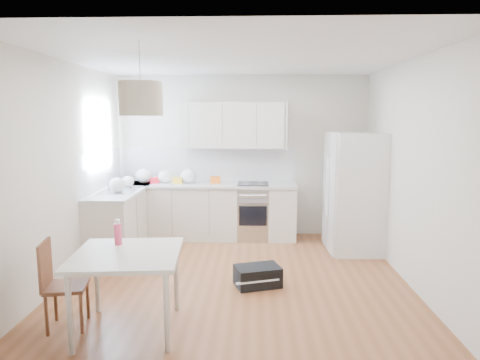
# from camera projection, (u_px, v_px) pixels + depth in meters

# --- Properties ---
(floor) EXTENTS (4.20, 4.20, 0.00)m
(floor) POSITION_uv_depth(u_px,v_px,m) (236.00, 278.00, 5.40)
(floor) COLOR brown
(floor) RESTS_ON ground
(ceiling) EXTENTS (4.20, 4.20, 0.00)m
(ceiling) POSITION_uv_depth(u_px,v_px,m) (236.00, 58.00, 5.01)
(ceiling) COLOR white
(ceiling) RESTS_ON wall_back
(wall_back) EXTENTS (4.20, 0.00, 4.20)m
(wall_back) POSITION_uv_depth(u_px,v_px,m) (242.00, 156.00, 7.28)
(wall_back) COLOR beige
(wall_back) RESTS_ON floor
(wall_left) EXTENTS (0.00, 4.20, 4.20)m
(wall_left) POSITION_uv_depth(u_px,v_px,m) (67.00, 171.00, 5.28)
(wall_left) COLOR beige
(wall_left) RESTS_ON floor
(wall_right) EXTENTS (0.00, 4.20, 4.20)m
(wall_right) POSITION_uv_depth(u_px,v_px,m) (411.00, 173.00, 5.13)
(wall_right) COLOR beige
(wall_right) RESTS_ON floor
(window_glassblock) EXTENTS (0.02, 1.00, 1.00)m
(window_glassblock) POSITION_uv_depth(u_px,v_px,m) (99.00, 135.00, 6.35)
(window_glassblock) COLOR #BFE0F9
(window_glassblock) RESTS_ON wall_left
(cabinets_back) EXTENTS (3.00, 0.60, 0.88)m
(cabinets_back) POSITION_uv_depth(u_px,v_px,m) (205.00, 212.00, 7.14)
(cabinets_back) COLOR beige
(cabinets_back) RESTS_ON floor
(cabinets_left) EXTENTS (0.60, 1.80, 0.88)m
(cabinets_left) POSITION_uv_depth(u_px,v_px,m) (123.00, 220.00, 6.59)
(cabinets_left) COLOR beige
(cabinets_left) RESTS_ON floor
(counter_back) EXTENTS (3.02, 0.64, 0.04)m
(counter_back) POSITION_uv_depth(u_px,v_px,m) (205.00, 185.00, 7.07)
(counter_back) COLOR #A7A9AC
(counter_back) RESTS_ON cabinets_back
(counter_left) EXTENTS (0.64, 1.82, 0.04)m
(counter_left) POSITION_uv_depth(u_px,v_px,m) (122.00, 191.00, 6.52)
(counter_left) COLOR #A7A9AC
(counter_left) RESTS_ON cabinets_left
(backsplash_back) EXTENTS (3.00, 0.01, 0.58)m
(backsplash_back) POSITION_uv_depth(u_px,v_px,m) (207.00, 164.00, 7.32)
(backsplash_back) COLOR white
(backsplash_back) RESTS_ON wall_back
(backsplash_left) EXTENTS (0.01, 1.80, 0.58)m
(backsplash_left) POSITION_uv_depth(u_px,v_px,m) (102.00, 170.00, 6.48)
(backsplash_left) COLOR white
(backsplash_left) RESTS_ON wall_left
(upper_cabinets) EXTENTS (1.70, 0.32, 0.75)m
(upper_cabinets) POSITION_uv_depth(u_px,v_px,m) (232.00, 125.00, 7.05)
(upper_cabinets) COLOR beige
(upper_cabinets) RESTS_ON wall_back
(range_oven) EXTENTS (0.50, 0.61, 0.88)m
(range_oven) POSITION_uv_depth(u_px,v_px,m) (253.00, 212.00, 7.11)
(range_oven) COLOR #B8BABD
(range_oven) RESTS_ON floor
(sink) EXTENTS (0.50, 0.80, 0.16)m
(sink) POSITION_uv_depth(u_px,v_px,m) (121.00, 190.00, 6.47)
(sink) COLOR #B8BABD
(sink) RESTS_ON counter_left
(refrigerator) EXTENTS (0.88, 0.92, 1.79)m
(refrigerator) POSITION_uv_depth(u_px,v_px,m) (355.00, 192.00, 6.41)
(refrigerator) COLOR white
(refrigerator) RESTS_ON floor
(dining_table) EXTENTS (1.05, 1.05, 0.77)m
(dining_table) POSITION_uv_depth(u_px,v_px,m) (127.00, 261.00, 3.98)
(dining_table) COLOR beige
(dining_table) RESTS_ON floor
(dining_chair) EXTENTS (0.42, 0.42, 0.86)m
(dining_chair) POSITION_uv_depth(u_px,v_px,m) (67.00, 284.00, 4.08)
(dining_chair) COLOR #492816
(dining_chair) RESTS_ON floor
(drink_bottle) EXTENTS (0.08, 0.08, 0.25)m
(drink_bottle) POSITION_uv_depth(u_px,v_px,m) (118.00, 232.00, 4.21)
(drink_bottle) COLOR #E84066
(drink_bottle) RESTS_ON dining_table
(gym_bag) EXTENTS (0.60, 0.49, 0.24)m
(gym_bag) POSITION_uv_depth(u_px,v_px,m) (258.00, 276.00, 5.13)
(gym_bag) COLOR black
(gym_bag) RESTS_ON floor
(pendant_lamp) EXTENTS (0.51, 0.51, 0.31)m
(pendant_lamp) POSITION_uv_depth(u_px,v_px,m) (141.00, 99.00, 3.89)
(pendant_lamp) COLOR #BAAD8F
(pendant_lamp) RESTS_ON ceiling
(grocery_bag_a) EXTENTS (0.27, 0.23, 0.24)m
(grocery_bag_a) POSITION_uv_depth(u_px,v_px,m) (144.00, 176.00, 7.10)
(grocery_bag_a) COLOR white
(grocery_bag_a) RESTS_ON counter_back
(grocery_bag_b) EXTENTS (0.24, 0.20, 0.22)m
(grocery_bag_b) POSITION_uv_depth(u_px,v_px,m) (165.00, 177.00, 7.13)
(grocery_bag_b) COLOR white
(grocery_bag_b) RESTS_ON counter_back
(grocery_bag_c) EXTENTS (0.26, 0.22, 0.24)m
(grocery_bag_c) POSITION_uv_depth(u_px,v_px,m) (189.00, 176.00, 7.09)
(grocery_bag_c) COLOR white
(grocery_bag_c) RESTS_ON counter_back
(grocery_bag_d) EXTENTS (0.19, 0.16, 0.17)m
(grocery_bag_d) POSITION_uv_depth(u_px,v_px,m) (128.00, 181.00, 6.76)
(grocery_bag_d) COLOR white
(grocery_bag_d) RESTS_ON counter_back
(grocery_bag_e) EXTENTS (0.24, 0.21, 0.22)m
(grocery_bag_e) POSITION_uv_depth(u_px,v_px,m) (117.00, 185.00, 6.25)
(grocery_bag_e) COLOR white
(grocery_bag_e) RESTS_ON counter_left
(snack_orange) EXTENTS (0.18, 0.13, 0.11)m
(snack_orange) POSITION_uv_depth(u_px,v_px,m) (215.00, 180.00, 7.11)
(snack_orange) COLOR orange
(snack_orange) RESTS_ON counter_back
(snack_yellow) EXTENTS (0.16, 0.10, 0.10)m
(snack_yellow) POSITION_uv_depth(u_px,v_px,m) (178.00, 180.00, 7.07)
(snack_yellow) COLOR gold
(snack_yellow) RESTS_ON counter_back
(snack_red) EXTENTS (0.17, 0.15, 0.10)m
(snack_red) POSITION_uv_depth(u_px,v_px,m) (154.00, 180.00, 7.10)
(snack_red) COLOR red
(snack_red) RESTS_ON counter_back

